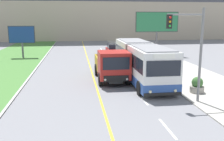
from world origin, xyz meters
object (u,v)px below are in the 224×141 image
at_px(dump_truck, 112,66).
at_px(planter_round_second, 167,71).
at_px(city_bus, 141,61).
at_px(billboard_small, 22,36).
at_px(billboard_large, 157,23).
at_px(planter_round_near, 197,86).
at_px(car_distant, 113,49).
at_px(traffic_light_mast, 191,44).

relative_size(dump_truck, planter_round_second, 6.12).
xyz_separation_m(city_bus, billboard_small, (-12.32, 14.07, 1.32)).
bearing_deg(billboard_large, billboard_small, 176.85).
xyz_separation_m(planter_round_near, planter_round_second, (-0.24, 5.41, -0.01)).
bearing_deg(planter_round_second, dump_truck, -165.56).
bearing_deg(car_distant, billboard_small, -171.22).
bearing_deg(planter_round_near, traffic_light_mast, -128.60).
bearing_deg(car_distant, city_bus, -89.78).
xyz_separation_m(dump_truck, billboard_small, (-9.79, 14.66, 1.57)).
height_order(city_bus, billboard_small, billboard_small).
height_order(city_bus, car_distant, city_bus).
relative_size(car_distant, planter_round_near, 3.93).
relative_size(traffic_light_mast, billboard_large, 0.97).
distance_m(car_distant, billboard_small, 12.60).
distance_m(city_bus, planter_round_near, 5.56).
relative_size(dump_truck, planter_round_near, 6.01).
xyz_separation_m(billboard_large, planter_round_second, (-2.84, -12.36, -3.90)).
relative_size(city_bus, dump_truck, 1.78).
relative_size(billboard_large, planter_round_second, 5.53).
distance_m(dump_truck, billboard_large, 16.14).
height_order(car_distant, planter_round_second, car_distant).
bearing_deg(billboard_large, city_bus, -112.51).
relative_size(car_distant, billboard_small, 1.04).
bearing_deg(billboard_small, planter_round_near, -51.06).
bearing_deg(planter_round_near, billboard_small, 128.94).
height_order(city_bus, planter_round_near, city_bus).
relative_size(billboard_small, planter_round_near, 3.78).
distance_m(billboard_large, planter_round_second, 13.27).
bearing_deg(billboard_small, traffic_light_mast, -56.45).
distance_m(dump_truck, car_distant, 16.75).
relative_size(traffic_light_mast, planter_round_second, 5.37).
bearing_deg(dump_truck, traffic_light_mast, -56.90).
xyz_separation_m(city_bus, dump_truck, (-2.53, -0.59, -0.25)).
height_order(dump_truck, billboard_small, billboard_small).
height_order(car_distant, billboard_small, billboard_small).
height_order(dump_truck, planter_round_near, dump_truck).
xyz_separation_m(car_distant, planter_round_second, (2.65, -15.23, -0.14)).
height_order(traffic_light_mast, billboard_small, traffic_light_mast).
height_order(traffic_light_mast, planter_round_near, traffic_light_mast).
height_order(dump_truck, planter_round_second, dump_truck).
bearing_deg(planter_round_second, billboard_small, 138.18).
height_order(traffic_light_mast, planter_round_second, traffic_light_mast).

